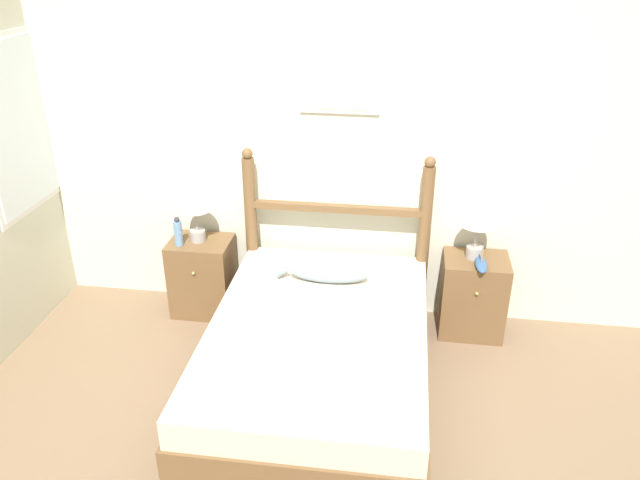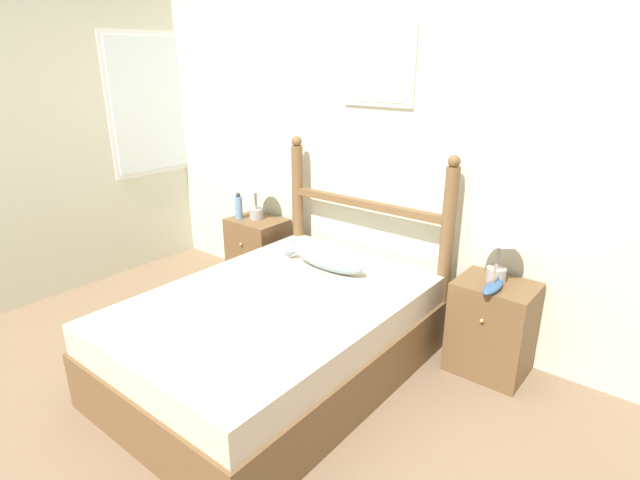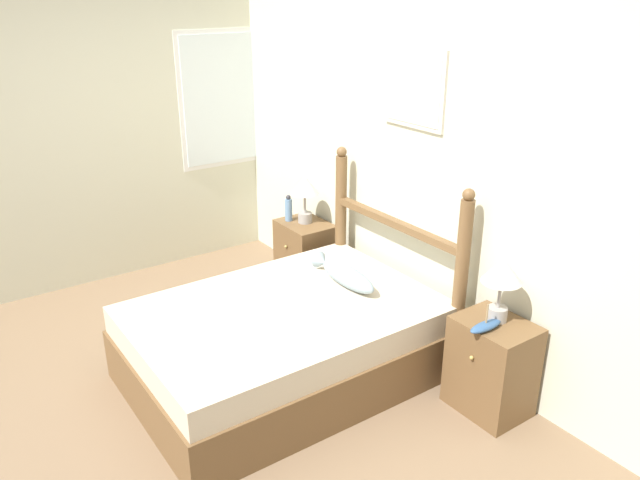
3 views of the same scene
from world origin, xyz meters
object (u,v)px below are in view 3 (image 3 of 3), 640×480
model_boat (486,326)px  fish_pillow (345,275)px  table_lamp_left (305,189)px  nightstand_left (305,256)px  table_lamp_right (502,276)px  nightstand_right (491,366)px  bottle (289,209)px  bed (284,342)px

model_boat → fish_pillow: (-1.04, -0.21, -0.03)m
table_lamp_left → nightstand_left: bearing=-38.6°
table_lamp_right → fish_pillow: bearing=-161.2°
nightstand_left → table_lamp_right: bearing=0.7°
table_lamp_left → table_lamp_right: same height
nightstand_right → fish_pillow: 1.11m
nightstand_right → table_lamp_right: 0.58m
nightstand_left → nightstand_right: 1.99m
nightstand_left → table_lamp_left: 0.58m
nightstand_right → model_boat: 0.34m
table_lamp_left → fish_pillow: 1.07m
table_lamp_left → fish_pillow: bearing=-18.7°
bottle → model_boat: bottle is taller
table_lamp_right → model_boat: (0.04, -0.14, -0.26)m
nightstand_right → model_boat: bearing=-83.2°
bed → table_lamp_right: table_lamp_right is taller
nightstand_right → bottle: size_ratio=2.67×
nightstand_left → nightstand_right: same height
fish_pillow → nightstand_right: bearing=17.2°
nightstand_left → bottle: 0.42m
fish_pillow → table_lamp_right: bearing=18.8°
nightstand_left → model_boat: (2.00, -0.11, 0.32)m
bed → nightstand_right: size_ratio=3.25×
table_lamp_right → model_boat: table_lamp_right is taller
table_lamp_left → bottle: table_lamp_left is taller
nightstand_right → bed: bearing=-140.3°
bed → nightstand_right: nightstand_right is taller
nightstand_right → bottle: bearing=-177.9°
bed → table_lamp_left: 1.45m
nightstand_left → table_lamp_right: size_ratio=1.51×
nightstand_right → table_lamp_left: bearing=179.7°
bottle → model_boat: bearing=-1.0°
bed → table_lamp_left: (-1.01, 0.84, 0.62)m
model_boat → fish_pillow: size_ratio=0.39×
nightstand_right → bottle: bottle is taller
fish_pillow → bed: bearing=-86.2°
table_lamp_left → model_boat: bearing=-3.5°
table_lamp_left → nightstand_right: bearing=-0.3°
nightstand_left → table_lamp_left: size_ratio=1.51×
nightstand_right → table_lamp_right: (-0.02, 0.02, 0.58)m
bed → nightstand_left: bearing=140.3°
nightstand_right → table_lamp_left: table_lamp_left is taller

